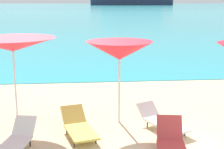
{
  "coord_description": "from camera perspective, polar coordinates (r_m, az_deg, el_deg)",
  "views": [
    {
      "loc": [
        -2.78,
        -5.49,
        3.27
      ],
      "look_at": [
        -1.92,
        3.68,
        1.2
      ],
      "focal_mm": 52.56,
      "sensor_mm": 36.0,
      "label": 1
    }
  ],
  "objects": [
    {
      "name": "ocean_water",
      "position": [
        233.1,
        -4.8,
        11.83
      ],
      "size": [
        650.0,
        440.0,
        0.02
      ],
      "primitive_type": "cube",
      "color": "#2DADBC",
      "rests_on": "ground_plane"
    },
    {
      "name": "lounge_chair_3",
      "position": [
        7.17,
        10.38,
        -11.95
      ],
      "size": [
        0.8,
        1.59,
        0.75
      ],
      "rotation": [
        0.0,
        0.0,
        -0.15
      ],
      "color": "#A53333",
      "rests_on": "ground_plane"
    },
    {
      "name": "lounge_chair_1",
      "position": [
        8.24,
        -5.86,
        -8.94
      ],
      "size": [
        0.98,
        1.67,
        0.57
      ],
      "rotation": [
        0.0,
        0.0,
        0.26
      ],
      "color": "#D8BF4C",
      "rests_on": "ground_plane"
    },
    {
      "name": "lounge_chair_7",
      "position": [
        7.78,
        -16.21,
        -10.74
      ],
      "size": [
        0.8,
        1.48,
        0.58
      ],
      "rotation": [
        0.0,
        0.0,
        -0.2
      ],
      "color": "white",
      "rests_on": "ground_plane"
    },
    {
      "name": "ground_plane",
      "position": [
        16.11,
        4.69,
        0.37
      ],
      "size": [
        50.0,
        100.0,
        0.3
      ],
      "primitive_type": "cube",
      "color": "beige"
    },
    {
      "name": "lounge_chair_6",
      "position": [
        8.7,
        8.6,
        -7.93
      ],
      "size": [
        1.21,
        1.71,
        0.54
      ],
      "rotation": [
        0.0,
        0.0,
        0.45
      ],
      "color": "white",
      "rests_on": "ground_plane"
    },
    {
      "name": "umbrella_2",
      "position": [
        8.66,
        1.3,
        4.16
      ],
      "size": [
        1.79,
        1.79,
        2.24
      ],
      "color": "silver",
      "rests_on": "ground_plane"
    },
    {
      "name": "umbrella_1",
      "position": [
        9.01,
        -16.91,
        4.99
      ],
      "size": [
        2.39,
        2.39,
        2.33
      ],
      "color": "silver",
      "rests_on": "ground_plane"
    }
  ]
}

